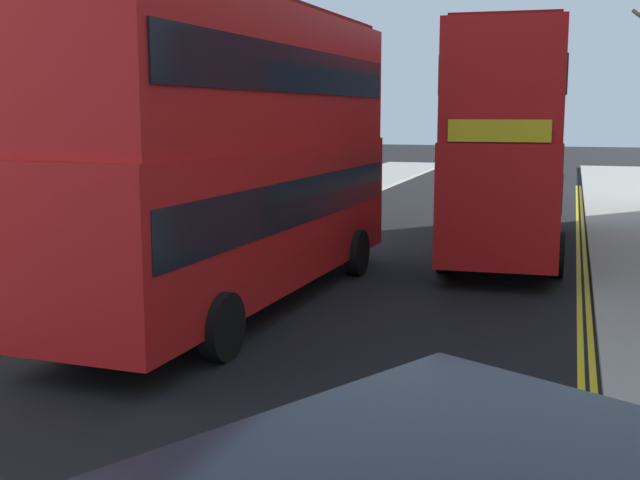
# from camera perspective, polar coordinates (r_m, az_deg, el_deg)

# --- Properties ---
(sidewalk_left) EXTENTS (4.00, 80.00, 0.14)m
(sidewalk_left) POSITION_cam_1_polar(r_m,az_deg,el_deg) (19.49, -15.39, -1.82)
(sidewalk_left) COLOR #ADA89E
(sidewalk_left) RESTS_ON ground
(kerb_line_outer) EXTENTS (0.10, 56.00, 0.01)m
(kerb_line_outer) POSITION_cam_1_polar(r_m,az_deg,el_deg) (14.50, 18.69, -5.96)
(kerb_line_outer) COLOR yellow
(kerb_line_outer) RESTS_ON ground
(kerb_line_inner) EXTENTS (0.10, 56.00, 0.01)m
(kerb_line_inner) POSITION_cam_1_polar(r_m,az_deg,el_deg) (14.50, 18.05, -5.93)
(kerb_line_inner) COLOR yellow
(kerb_line_inner) RESTS_ON ground
(double_decker_bus_away) EXTENTS (3.13, 10.90, 5.64)m
(double_decker_bus_away) POSITION_cam_1_polar(r_m,az_deg,el_deg) (15.12, -5.69, 6.69)
(double_decker_bus_away) COLOR red
(double_decker_bus_away) RESTS_ON ground
(double_decker_bus_oncoming) EXTENTS (3.08, 10.89, 5.64)m
(double_decker_bus_oncoming) POSITION_cam_1_polar(r_m,az_deg,el_deg) (21.64, 13.35, 7.21)
(double_decker_bus_oncoming) COLOR red
(double_decker_bus_oncoming) RESTS_ON ground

